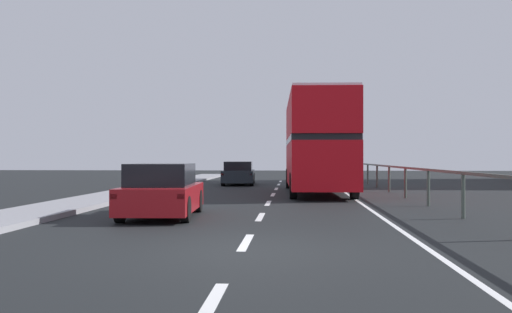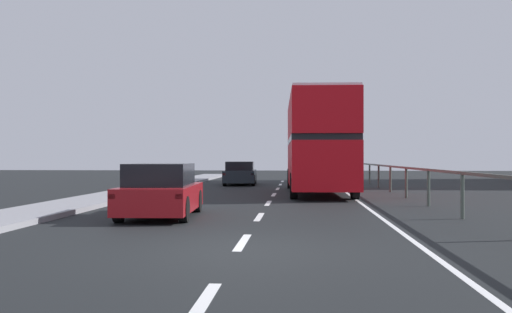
# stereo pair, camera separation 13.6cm
# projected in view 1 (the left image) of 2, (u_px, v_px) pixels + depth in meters

# --- Properties ---
(ground_plane) EXTENTS (75.74, 120.00, 0.10)m
(ground_plane) POSITION_uv_depth(u_px,v_px,m) (242.00, 252.00, 9.88)
(ground_plane) COLOR black
(lane_paint_markings) EXTENTS (3.33, 46.00, 0.01)m
(lane_paint_markings) POSITION_uv_depth(u_px,v_px,m) (328.00, 207.00, 18.20)
(lane_paint_markings) COLOR silver
(lane_paint_markings) RESTS_ON ground
(bridge_side_railing) EXTENTS (0.10, 42.00, 1.22)m
(bridge_side_railing) POSITION_uv_depth(u_px,v_px,m) (428.00, 176.00, 18.51)
(bridge_side_railing) COLOR #49534A
(bridge_side_railing) RESTS_ON ground
(double_decker_bus_red) EXTENTS (2.86, 10.55, 4.23)m
(double_decker_bus_red) POSITION_uv_depth(u_px,v_px,m) (317.00, 142.00, 25.41)
(double_decker_bus_red) COLOR red
(double_decker_bus_red) RESTS_ON ground
(hatchback_car_near) EXTENTS (1.97, 4.14, 1.42)m
(hatchback_car_near) POSITION_uv_depth(u_px,v_px,m) (162.00, 192.00, 15.13)
(hatchback_car_near) COLOR maroon
(hatchback_car_near) RESTS_ON ground
(sedan_car_ahead) EXTENTS (1.97, 4.52, 1.35)m
(sedan_car_ahead) POSITION_uv_depth(u_px,v_px,m) (239.00, 173.00, 33.20)
(sedan_car_ahead) COLOR #1D272E
(sedan_car_ahead) RESTS_ON ground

